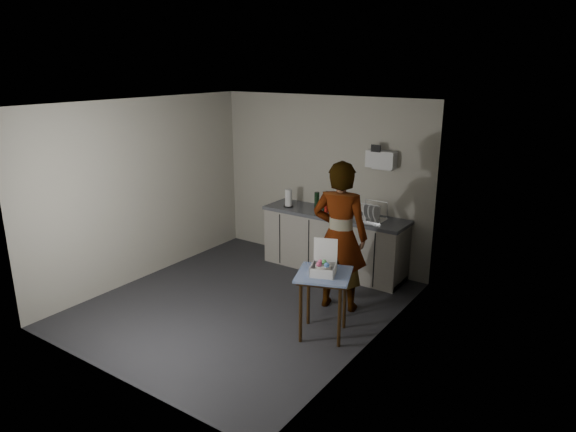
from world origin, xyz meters
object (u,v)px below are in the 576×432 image
Objects in this scene: standing_man at (340,236)px; soap_bottle at (326,201)px; side_table at (324,281)px; dish_rack at (372,216)px; bakery_box at (323,267)px; kitchen_counter at (334,244)px; soda_can at (326,209)px; dark_bottle at (317,200)px; paper_towel at (288,199)px.

standing_man is 1.33m from soap_bottle.
side_table is 2.09m from soap_bottle.
side_table is at bearing -81.63° from dish_rack.
dish_rack is 1.81m from bakery_box.
kitchen_counter is at bearing 95.04° from bakery_box.
dark_bottle is at bearing 156.13° from soda_can.
paper_towel is at bearing -46.81° from standing_man.
paper_towel is (-0.64, -0.06, 0.07)m from soda_can.
bakery_box is at bearing 92.10° from standing_man.
kitchen_counter is at bearing 179.02° from dish_rack.
dish_rack is (0.60, -0.01, 0.54)m from kitchen_counter.
side_table is at bearing 65.02° from bakery_box.
paper_towel is at bearing -170.94° from soap_bottle.
side_table is 3.00× the size of dark_bottle.
paper_towel is 2.37m from bakery_box.
soda_can is 0.30× the size of bakery_box.
bakery_box is (-0.00, -0.01, 0.18)m from side_table.
kitchen_counter is 5.87× the size of bakery_box.
soap_bottle reaches higher than side_table.
soap_bottle is 0.63m from paper_towel.
soda_can is 0.42× the size of paper_towel.
kitchen_counter is 1.99m from side_table.
soap_bottle is at bearing 9.06° from paper_towel.
soap_bottle is 2.73× the size of soda_can.
soap_bottle reaches higher than bakery_box.
dark_bottle is at bearing 20.41° from paper_towel.
soap_bottle is 0.82× the size of bakery_box.
dish_rack is (0.76, -0.02, -0.10)m from soap_bottle.
bakery_box is at bearing -60.58° from soap_bottle.
dark_bottle is (-0.22, 0.10, 0.07)m from soda_can.
soda_can is at bearing -63.10° from soap_bottle.
paper_towel is (-0.77, -0.09, 0.61)m from kitchen_counter.
standing_man is at bearing -52.37° from soap_bottle.
soda_can is at bearing -178.00° from dish_rack.
soda_can is at bearing -164.41° from kitchen_counter.
dark_bottle is at bearing -60.76° from standing_man.
dark_bottle reaches higher than side_table.
dish_rack reaches higher than kitchen_counter.
dish_rack is at bearing -0.98° from kitchen_counter.
dish_rack is at bearing 77.78° from side_table.
standing_man is 7.05× the size of paper_towel.
kitchen_counter is 2.04m from bakery_box.
standing_man reaches higher than dish_rack.
side_table is at bearing 92.46° from standing_man.
soap_bottle is 1.21× the size of dark_bottle.
standing_man is 7.49× the size of dark_bottle.
dish_rack is (0.73, 0.03, 0.00)m from soda_can.
dark_bottle is at bearing 102.56° from bakery_box.
dark_bottle is at bearing 164.32° from soap_bottle.
bakery_box is (1.22, -1.86, -0.18)m from dark_bottle.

